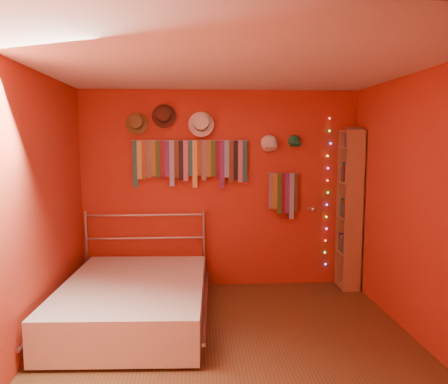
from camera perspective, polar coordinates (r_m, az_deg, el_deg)
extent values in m
plane|color=#54391C|center=(4.22, 0.88, -19.52)|extent=(3.50, 3.50, 0.00)
cube|color=maroon|center=(5.57, -0.47, 0.33)|extent=(3.50, 0.02, 2.50)
cube|color=maroon|center=(4.33, 24.67, -2.04)|extent=(0.02, 3.50, 2.50)
cube|color=maroon|center=(4.09, -24.35, -2.50)|extent=(0.02, 3.50, 2.50)
cube|color=white|center=(3.84, 0.95, 16.25)|extent=(3.50, 3.50, 0.02)
cylinder|color=#A7A6AB|center=(5.48, -4.46, 6.72)|extent=(1.45, 0.01, 0.01)
cube|color=#195855|center=(5.53, -11.56, 3.59)|extent=(0.06, 0.01, 0.58)
cube|color=#B1A447|center=(5.51, -10.99, 4.14)|extent=(0.06, 0.01, 0.48)
cube|color=brown|center=(5.50, -10.41, 4.14)|extent=(0.06, 0.01, 0.48)
cube|color=#151252|center=(5.50, -9.81, 4.24)|extent=(0.06, 0.01, 0.46)
cube|color=brown|center=(5.49, -9.22, 4.36)|extent=(0.06, 0.01, 0.44)
cube|color=#2A4C1E|center=(5.48, -8.63, 4.28)|extent=(0.06, 0.01, 0.46)
cube|color=maroon|center=(5.49, -8.02, 4.18)|extent=(0.06, 0.01, 0.48)
cube|color=#3A175F|center=(5.48, -7.43, 4.35)|extent=(0.06, 0.01, 0.45)
cube|color=#728ECA|center=(5.47, -6.83, 3.72)|extent=(0.06, 0.01, 0.57)
cube|color=#50281A|center=(5.48, -6.23, 4.28)|extent=(0.06, 0.01, 0.46)
cube|color=black|center=(5.47, -5.63, 4.15)|extent=(0.06, 0.01, 0.49)
cube|color=#B55A75|center=(5.46, -5.04, 4.07)|extent=(0.06, 0.01, 0.50)
cube|color=#185056|center=(5.47, -4.44, 4.41)|extent=(0.06, 0.01, 0.44)
cube|color=tan|center=(5.47, -3.83, 3.64)|extent=(0.06, 0.01, 0.59)
cube|color=maroon|center=(5.46, -3.24, 4.40)|extent=(0.06, 0.01, 0.44)
cube|color=navy|center=(5.47, -2.64, 4.11)|extent=(0.06, 0.01, 0.50)
cube|color=brown|center=(5.47, -2.04, 4.35)|extent=(0.06, 0.01, 0.46)
cube|color=#225321|center=(5.46, -1.43, 4.41)|extent=(0.06, 0.01, 0.45)
cube|color=maroon|center=(5.48, -0.84, 4.20)|extent=(0.06, 0.01, 0.49)
cube|color=#521964|center=(5.48, -0.24, 3.62)|extent=(0.06, 0.01, 0.60)
cube|color=#6C95C0|center=(5.47, 0.36, 4.33)|extent=(0.06, 0.01, 0.46)
cube|color=#512A1B|center=(5.49, 0.95, 3.93)|extent=(0.06, 0.01, 0.54)
cube|color=black|center=(5.49, 1.55, 4.14)|extent=(0.06, 0.01, 0.50)
cube|color=#A35173|center=(5.49, 2.15, 4.00)|extent=(0.06, 0.01, 0.52)
cube|color=#174851|center=(5.50, 2.73, 4.00)|extent=(0.06, 0.01, 0.52)
cylinder|color=#A7A6AB|center=(5.60, 7.79, 2.45)|extent=(0.40, 0.01, 0.01)
cube|color=#121653|center=(5.58, 6.16, 0.11)|extent=(0.06, 0.01, 0.45)
cube|color=#95601B|center=(5.58, 6.71, 0.09)|extent=(0.06, 0.01, 0.46)
cube|color=#2A5321|center=(5.59, 7.25, -0.22)|extent=(0.06, 0.01, 0.52)
cube|color=maroon|center=(5.62, 7.76, -0.55)|extent=(0.06, 0.01, 0.59)
cube|color=#4E1966|center=(5.62, 8.31, -0.18)|extent=(0.06, 0.01, 0.51)
cube|color=#719DC9|center=(5.63, 8.85, -0.55)|extent=(0.06, 0.01, 0.59)
cube|color=#4C2619|center=(5.64, 9.36, -0.10)|extent=(0.06, 0.01, 0.50)
cylinder|color=brown|center=(5.52, -11.33, 8.76)|extent=(0.27, 0.07, 0.27)
cylinder|color=brown|center=(5.47, -11.40, 8.89)|extent=(0.16, 0.14, 0.18)
cylinder|color=#332314|center=(5.50, -11.36, 8.83)|extent=(0.17, 0.05, 0.17)
cylinder|color=#482319|center=(5.49, -7.85, 9.78)|extent=(0.30, 0.07, 0.29)
cylinder|color=#482319|center=(5.44, -7.90, 9.94)|extent=(0.17, 0.15, 0.19)
cylinder|color=black|center=(5.46, -7.87, 9.86)|extent=(0.18, 0.06, 0.18)
cylinder|color=white|center=(5.47, -3.01, 8.83)|extent=(0.32, 0.08, 0.31)
cylinder|color=white|center=(5.42, -3.01, 8.99)|extent=(0.19, 0.16, 0.21)
cylinder|color=black|center=(5.44, -3.01, 8.91)|extent=(0.19, 0.06, 0.19)
ellipsoid|color=white|center=(5.55, 5.93, 6.35)|extent=(0.20, 0.15, 0.20)
cube|color=white|center=(5.43, 6.13, 5.71)|extent=(0.14, 0.10, 0.06)
ellipsoid|color=#1A7848|center=(5.61, 9.15, 6.61)|extent=(0.16, 0.12, 0.16)
cube|color=#1A7848|center=(5.51, 9.37, 6.09)|extent=(0.12, 0.09, 0.05)
sphere|color=#FF3333|center=(5.74, 13.63, 9.34)|extent=(0.02, 0.02, 0.02)
sphere|color=#33FF4C|center=(5.74, 13.60, 7.76)|extent=(0.02, 0.02, 0.02)
sphere|color=#4C66FF|center=(5.74, 13.75, 6.18)|extent=(0.02, 0.02, 0.02)
sphere|color=yellow|center=(5.73, 13.37, 4.62)|extent=(0.02, 0.02, 0.02)
sphere|color=#FF4CCC|center=(5.74, 13.43, 3.04)|extent=(0.02, 0.02, 0.02)
sphere|color=#FF3333|center=(5.75, 13.36, 1.48)|extent=(0.02, 0.02, 0.02)
sphere|color=#33FF4C|center=(5.77, 13.42, -0.08)|extent=(0.02, 0.02, 0.02)
sphere|color=#4C66FF|center=(5.79, 13.29, -1.63)|extent=(0.02, 0.02, 0.02)
sphere|color=yellow|center=(5.81, 13.21, -3.17)|extent=(0.02, 0.02, 0.02)
sphere|color=#FF4CCC|center=(5.84, 13.24, -4.69)|extent=(0.02, 0.02, 0.02)
sphere|color=#FF3333|center=(5.87, 13.11, -6.21)|extent=(0.02, 0.02, 0.02)
sphere|color=#33FF4C|center=(5.91, 13.04, -7.70)|extent=(0.02, 0.02, 0.02)
sphere|color=#4C66FF|center=(5.95, 13.11, -9.17)|extent=(0.02, 0.02, 0.02)
cylinder|color=#A7A6AB|center=(5.75, 10.99, -2.10)|extent=(0.03, 0.03, 0.03)
cylinder|color=#A7A6AB|center=(5.64, 11.27, -1.99)|extent=(0.01, 0.23, 0.07)
sphere|color=white|center=(5.53, 11.58, -2.26)|extent=(0.06, 0.06, 0.06)
cube|color=#976144|center=(5.55, 16.70, -2.56)|extent=(0.24, 0.02, 2.00)
cube|color=#976144|center=(5.85, 15.62, -2.07)|extent=(0.24, 0.02, 2.00)
cube|color=#976144|center=(5.74, 17.23, -2.28)|extent=(0.02, 0.34, 2.00)
cube|color=#976144|center=(5.93, 15.84, -11.71)|extent=(0.24, 0.32, 0.02)
cube|color=#976144|center=(5.81, 15.97, -7.68)|extent=(0.24, 0.32, 0.02)
cube|color=#976144|center=(5.72, 16.12, -3.30)|extent=(0.24, 0.32, 0.02)
cube|color=#976144|center=(5.66, 16.26, 1.19)|extent=(0.24, 0.32, 0.02)
cube|color=#976144|center=(5.64, 16.40, 5.55)|extent=(0.24, 0.32, 0.02)
cube|color=#976144|center=(5.64, 16.47, 7.58)|extent=(0.24, 0.32, 0.02)
cylinder|color=#A7A6AB|center=(5.76, -17.53, -7.35)|extent=(0.04, 0.04, 1.00)
cylinder|color=#A7A6AB|center=(5.59, -2.62, -7.47)|extent=(0.04, 0.04, 1.00)
cylinder|color=#A7A6AB|center=(5.66, -10.16, -8.76)|extent=(1.47, 0.03, 0.03)
cylinder|color=#A7A6AB|center=(5.60, -10.22, -5.95)|extent=(1.47, 0.03, 0.03)
cylinder|color=#A7A6AB|center=(5.54, -10.28, -2.98)|extent=(1.47, 0.03, 0.03)
cube|color=beige|center=(4.71, -11.64, -13.73)|extent=(1.49, 2.05, 0.40)
cylinder|color=#A7A6AB|center=(4.88, -20.46, -13.56)|extent=(0.11, 2.00, 0.03)
cylinder|color=#A7A6AB|center=(4.68, -2.40, -14.03)|extent=(0.11, 2.00, 0.03)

